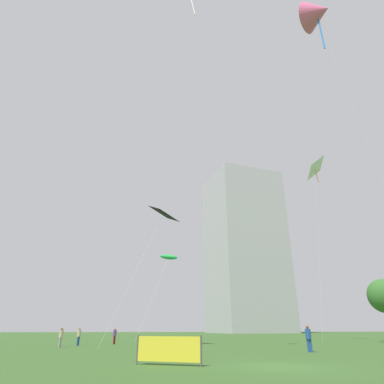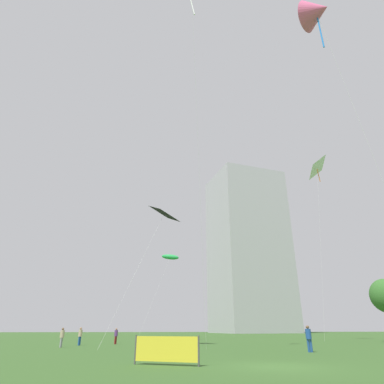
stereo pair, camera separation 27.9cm
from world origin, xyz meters
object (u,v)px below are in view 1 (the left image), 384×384
Objects in this scene: person_standing_1 at (61,336)px; kite_flying_3 at (164,214)px; kite_flying_1 at (317,13)px; distant_highrise_0 at (245,249)px; kite_flying_2 at (315,169)px; park_tree_0 at (384,296)px; person_standing_2 at (115,335)px; event_banner at (168,349)px; person_standing_0 at (308,337)px; kite_flying_4 at (169,257)px; person_standing_3 at (79,335)px.

person_standing_1 is 0.12× the size of kite_flying_3.
kite_flying_1 is 1.85× the size of kite_flying_3.
distant_highrise_0 is at bearing 67.40° from kite_flying_3.
distant_highrise_0 reaches higher than kite_flying_2.
park_tree_0 is at bearing 109.66° from person_standing_1.
event_banner is at bearing 44.34° from person_standing_2.
person_standing_1 is 18.00m from event_banner.
person_standing_2 is 22.07m from event_banner.
distant_highrise_0 is at bearing 95.36° from person_standing_0.
person_standing_2 is 14.51m from kite_flying_4.
event_banner is at bearing -142.07° from park_tree_0.
event_banner is at bearing -91.19° from kite_flying_3.
event_banner is at bearing -133.26° from kite_flying_2.
kite_flying_4 is at bearing 162.99° from park_tree_0.
kite_flying_4 reaches higher than person_standing_0.
person_standing_3 is 35.32m from kite_flying_1.
kite_flying_2 is at bearing 21.52° from kite_flying_3.
kite_flying_1 is (18.13, -19.89, 22.87)m from person_standing_3.
person_standing_1 is at bearing 117.49° from event_banner.
kite_flying_3 is at bearing 95.70° from person_standing_3.
kite_flying_3 is 1.18× the size of kite_flying_4.
person_standing_0 is 26.28m from kite_flying_4.
kite_flying_2 is at bearing 116.95° from person_standing_1.
event_banner is (-1.91, -30.16, -10.34)m from kite_flying_4.
person_standing_3 is 0.06× the size of kite_flying_2.
person_standing_1 is 0.06× the size of kite_flying_1.
kite_flying_3 is 20.36m from event_banner.
kite_flying_1 is (0.23, -7.80, 22.81)m from person_standing_0.
park_tree_0 is (28.00, 5.74, -7.61)m from kite_flying_3.
park_tree_0 reaches higher than person_standing_2.
kite_flying_1 is 29.45m from kite_flying_2.
park_tree_0 is at bearing 59.76° from person_standing_0.
person_standing_0 is 0.03× the size of distant_highrise_0.
distant_highrise_0 is at bearing 64.57° from kite_flying_4.
person_standing_3 is at bearing -129.36° from distant_highrise_0.
kite_flying_4 is 80.27m from distant_highrise_0.
person_standing_2 is 35.10m from kite_flying_1.
kite_flying_1 reaches higher than kite_flying_3.
person_standing_2 is at bearing -128.14° from distant_highrise_0.
person_standing_1 is at bearing 139.34° from kite_flying_1.
kite_flying_1 reaches higher than kite_flying_4.
person_standing_1 is 33.96m from kite_flying_1.
distant_highrise_0 is at bearing -179.91° from person_standing_3.
park_tree_0 is (32.46, 0.40, 4.31)m from person_standing_2.
kite_flying_3 reaches higher than kite_flying_4.
kite_flying_1 reaches higher than person_standing_3.
event_banner is (4.13, -21.67, -0.23)m from person_standing_2.
person_standing_1 is 0.98× the size of person_standing_3.
person_standing_3 is (0.90, 3.54, 0.02)m from person_standing_1.
person_standing_1 is 1.02× the size of person_standing_2.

